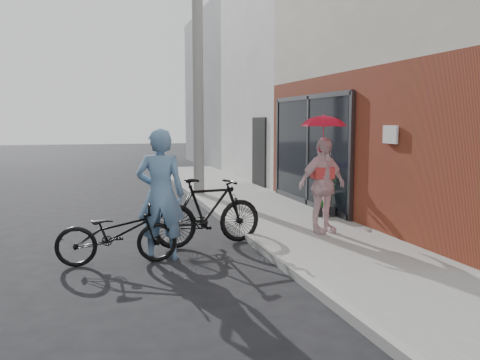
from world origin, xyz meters
name	(u,v)px	position (x,y,z in m)	size (l,w,h in m)	color
ground	(206,259)	(0.00, 0.00, 0.00)	(80.00, 80.00, 0.00)	black
sidewalk	(289,222)	(2.10, 2.00, 0.06)	(2.20, 24.00, 0.12)	gray
curb	(232,225)	(0.94, 2.00, 0.06)	(0.12, 24.00, 0.12)	#9E9E99
plaster_building	(353,79)	(7.20, 9.00, 3.50)	(8.00, 6.00, 7.00)	white
east_building_far	(282,91)	(7.20, 16.00, 3.50)	(8.00, 8.00, 7.00)	gray
utility_pole	(198,64)	(1.10, 6.00, 3.50)	(0.28, 0.28, 7.00)	#9E9E99
officer	(160,195)	(-0.63, 0.21, 0.97)	(0.71, 0.46, 1.94)	#658CB4
bike_left	(117,233)	(-1.27, 0.12, 0.45)	(0.59, 1.70, 0.89)	black
bike_right	(208,212)	(0.22, 0.85, 0.56)	(0.53, 1.87, 1.12)	black
kimono_woman	(322,185)	(2.21, 0.74, 0.94)	(0.96, 0.40, 1.64)	silver
parasol	(324,118)	(2.21, 0.74, 2.09)	(0.74, 0.74, 0.65)	red
planter	(325,211)	(2.95, 2.18, 0.21)	(0.36, 0.36, 0.19)	black
potted_plant	(325,192)	(2.95, 2.18, 0.61)	(0.53, 0.46, 0.59)	#266026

